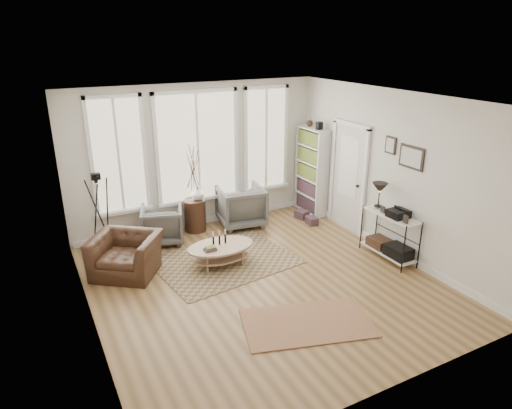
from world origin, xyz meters
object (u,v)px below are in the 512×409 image
armchair_left (162,224)px  low_shelf (390,231)px  bookcase (312,171)px  side_table (194,189)px  coffee_table (220,250)px  armchair_right (241,206)px  accent_chair (126,255)px

armchair_left → low_shelf: bearing=160.5°
bookcase → side_table: (-2.65, 0.22, -0.07)m
low_shelf → bookcase: bearing=88.7°
coffee_table → armchair_right: 1.81m
low_shelf → armchair_right: low_shelf is taller
bookcase → armchair_right: 1.79m
bookcase → armchair_left: (-3.40, 0.00, -0.60)m
coffee_table → armchair_right: (1.09, 1.43, 0.13)m
low_shelf → accent_chair: 4.54m
bookcase → low_shelf: bearing=-91.3°
low_shelf → armchair_right: (-1.65, 2.57, -0.09)m
low_shelf → armchair_right: size_ratio=1.42×
armchair_right → accent_chair: 2.77m
armchair_right → low_shelf: bearing=131.3°
bookcase → coffee_table: 3.19m
accent_chair → bookcase: bearing=48.4°
armchair_left → side_table: 0.94m
low_shelf → side_table: (-2.60, 2.75, 0.37)m
armchair_right → side_table: bearing=-1.9°
armchair_left → armchair_right: (1.69, 0.05, 0.06)m
side_table → accent_chair: bearing=-145.1°
low_shelf → armchair_left: bearing=143.0°
coffee_table → bookcase: bearing=26.3°
low_shelf → accent_chair: bearing=159.4°
low_shelf → side_table: 3.80m
armchair_right → accent_chair: bearing=29.2°
side_table → low_shelf: bearing=-46.6°
bookcase → accent_chair: (-4.30, -0.92, -0.62)m
armchair_left → side_table: side_table is taller
bookcase → low_shelf: 2.56m
coffee_table → side_table: bearing=84.9°
bookcase → armchair_right: bookcase is taller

